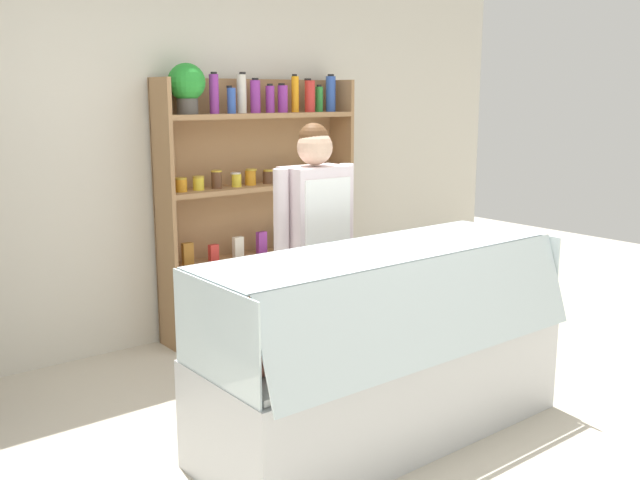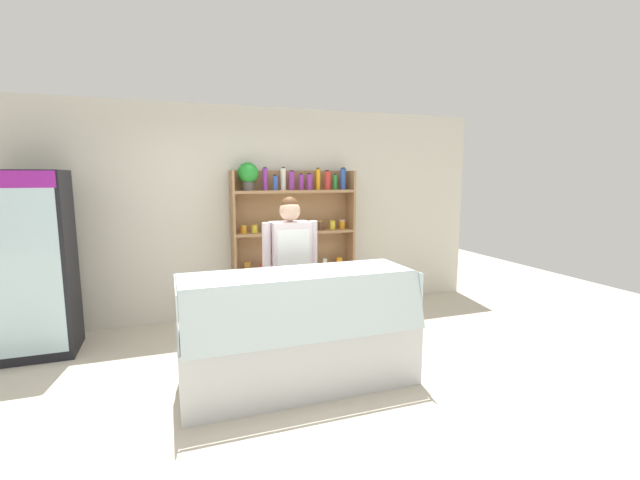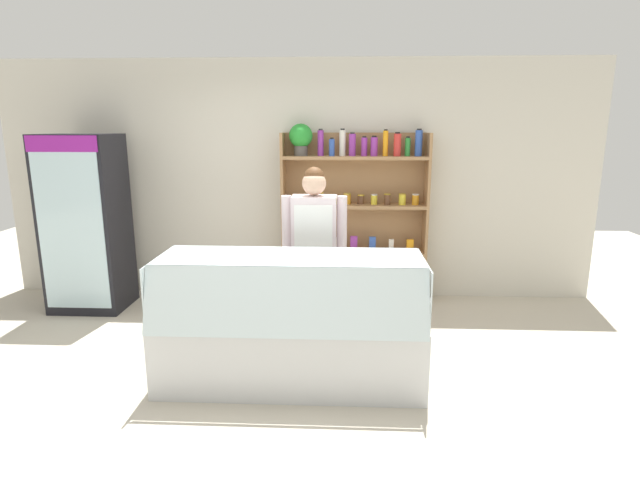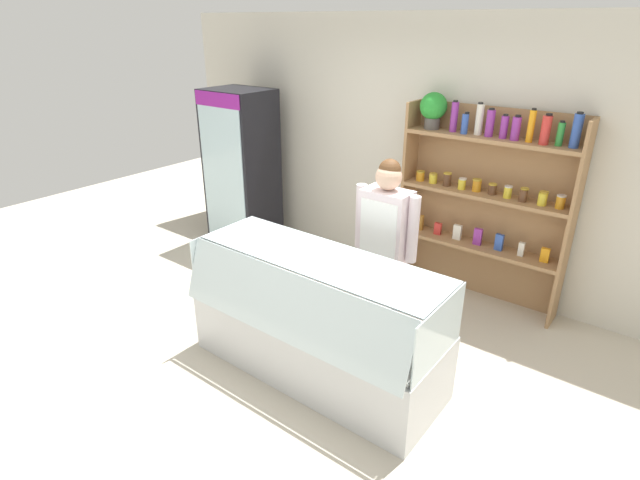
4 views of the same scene
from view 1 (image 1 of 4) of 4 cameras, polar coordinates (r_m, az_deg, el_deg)
The scene contains 5 objects.
ground_plane at distance 3.89m, azimuth 3.25°, elevation -15.71°, with size 12.00×12.00×0.00m, color beige.
back_wall at distance 5.25m, azimuth -12.28°, elevation 6.57°, with size 6.80×0.10×2.70m, color beige.
shelving_unit at distance 5.41m, azimuth -5.53°, elevation 4.70°, with size 1.62×0.29×1.99m.
deli_display_case at distance 3.83m, azimuth 5.05°, elevation -11.05°, with size 2.03×0.81×1.01m.
shop_clerk at distance 4.28m, azimuth -0.37°, elevation 0.40°, with size 0.58×0.25×1.62m.
Camera 1 is at (-2.32, -2.57, 1.78)m, focal length 40.00 mm.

